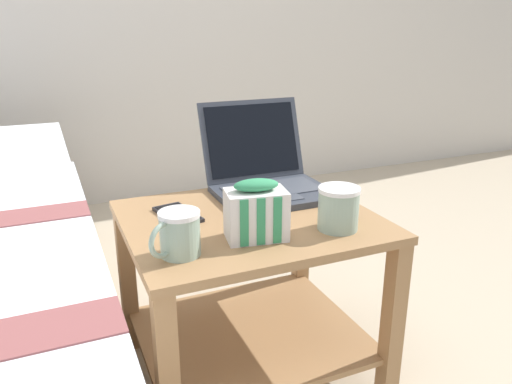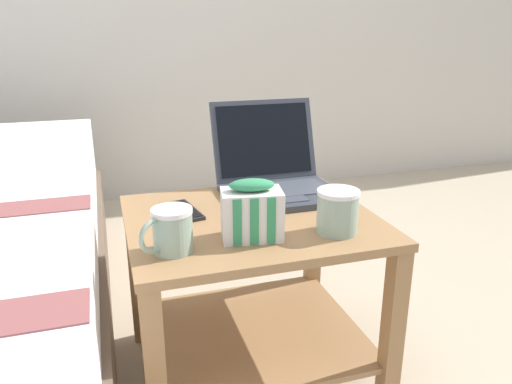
# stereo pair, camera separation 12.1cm
# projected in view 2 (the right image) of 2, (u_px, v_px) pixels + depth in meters

# --- Properties ---
(ground_plane) EXTENTS (8.00, 8.00, 0.00)m
(ground_plane) POSITION_uv_depth(u_px,v_px,m) (252.00, 368.00, 1.42)
(ground_plane) COLOR tan
(bedside_table) EXTENTS (0.62, 0.54, 0.46)m
(bedside_table) POSITION_uv_depth(u_px,v_px,m) (251.00, 274.00, 1.33)
(bedside_table) COLOR #997047
(bedside_table) RESTS_ON ground_plane
(laptop) EXTENTS (0.32, 0.33, 0.25)m
(laptop) POSITION_uv_depth(u_px,v_px,m) (276.00, 176.00, 1.45)
(laptop) COLOR #333842
(laptop) RESTS_ON bedside_table
(mug_front_left) EXTENTS (0.13, 0.10, 0.10)m
(mug_front_left) POSITION_uv_depth(u_px,v_px,m) (338.00, 209.00, 1.16)
(mug_front_left) COLOR #8CA593
(mug_front_left) RESTS_ON bedside_table
(mug_front_right) EXTENTS (0.12, 0.09, 0.10)m
(mug_front_right) POSITION_uv_depth(u_px,v_px,m) (171.00, 228.00, 1.06)
(mug_front_right) COLOR #8CA593
(mug_front_right) RESTS_ON bedside_table
(snack_bag) EXTENTS (0.15, 0.11, 0.14)m
(snack_bag) POSITION_uv_depth(u_px,v_px,m) (252.00, 212.00, 1.13)
(snack_bag) COLOR silver
(snack_bag) RESTS_ON bedside_table
(cell_phone) EXTENTS (0.10, 0.16, 0.01)m
(cell_phone) POSITION_uv_depth(u_px,v_px,m) (181.00, 211.00, 1.30)
(cell_phone) COLOR black
(cell_phone) RESTS_ON bedside_table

